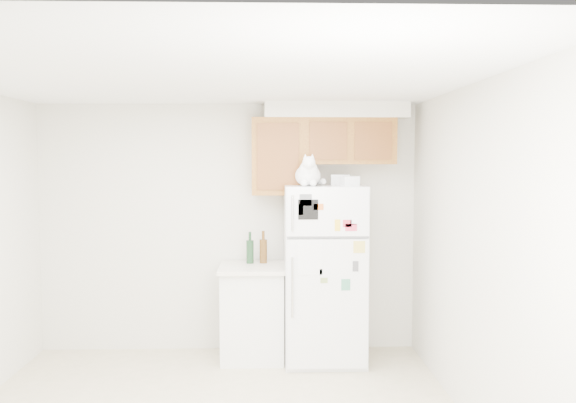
{
  "coord_description": "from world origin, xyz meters",
  "views": [
    {
      "loc": [
        0.42,
        -4.18,
        1.95
      ],
      "look_at": [
        0.59,
        1.55,
        1.55
      ],
      "focal_mm": 38.0,
      "sensor_mm": 36.0,
      "label": 1
    }
  ],
  "objects_px": {
    "base_counter": "(253,312)",
    "bottle_amber": "(263,247)",
    "refrigerator": "(324,273)",
    "cat": "(308,174)",
    "storage_box_front": "(350,181)",
    "bottle_green": "(250,248)",
    "storage_box_back": "(341,180)"
  },
  "relations": [
    {
      "from": "refrigerator",
      "to": "storage_box_front",
      "type": "bearing_deg",
      "value": -33.74
    },
    {
      "from": "refrigerator",
      "to": "bottle_amber",
      "type": "xyz_separation_m",
      "value": [
        -0.59,
        0.21,
        0.23
      ]
    },
    {
      "from": "cat",
      "to": "bottle_green",
      "type": "distance_m",
      "value": 0.97
    },
    {
      "from": "base_counter",
      "to": "storage_box_front",
      "type": "distance_m",
      "value": 1.59
    },
    {
      "from": "cat",
      "to": "storage_box_front",
      "type": "relative_size",
      "value": 2.87
    },
    {
      "from": "refrigerator",
      "to": "base_counter",
      "type": "relative_size",
      "value": 1.85
    },
    {
      "from": "bottle_amber",
      "to": "base_counter",
      "type": "bearing_deg",
      "value": -127.63
    },
    {
      "from": "cat",
      "to": "bottle_amber",
      "type": "distance_m",
      "value": 0.91
    },
    {
      "from": "bottle_green",
      "to": "bottle_amber",
      "type": "xyz_separation_m",
      "value": [
        0.13,
        0.02,
        0.0
      ]
    },
    {
      "from": "refrigerator",
      "to": "cat",
      "type": "distance_m",
      "value": 0.98
    },
    {
      "from": "storage_box_back",
      "to": "bottle_amber",
      "type": "xyz_separation_m",
      "value": [
        -0.76,
        0.11,
        -0.67
      ]
    },
    {
      "from": "storage_box_back",
      "to": "storage_box_front",
      "type": "bearing_deg",
      "value": -63.91
    },
    {
      "from": "storage_box_back",
      "to": "bottle_green",
      "type": "height_order",
      "value": "storage_box_back"
    },
    {
      "from": "base_counter",
      "to": "cat",
      "type": "xyz_separation_m",
      "value": [
        0.53,
        -0.2,
        1.35
      ]
    },
    {
      "from": "refrigerator",
      "to": "cat",
      "type": "relative_size",
      "value": 3.95
    },
    {
      "from": "bottle_amber",
      "to": "storage_box_back",
      "type": "bearing_deg",
      "value": -8.59
    },
    {
      "from": "refrigerator",
      "to": "storage_box_back",
      "type": "height_order",
      "value": "storage_box_back"
    },
    {
      "from": "cat",
      "to": "storage_box_front",
      "type": "height_order",
      "value": "cat"
    },
    {
      "from": "storage_box_front",
      "to": "bottle_green",
      "type": "height_order",
      "value": "storage_box_front"
    },
    {
      "from": "refrigerator",
      "to": "bottle_green",
      "type": "relative_size",
      "value": 5.42
    },
    {
      "from": "storage_box_back",
      "to": "bottle_green",
      "type": "relative_size",
      "value": 0.57
    },
    {
      "from": "base_counter",
      "to": "cat",
      "type": "distance_m",
      "value": 1.46
    },
    {
      "from": "refrigerator",
      "to": "storage_box_front",
      "type": "xyz_separation_m",
      "value": [
        0.22,
        -0.15,
        0.89
      ]
    },
    {
      "from": "bottle_amber",
      "to": "refrigerator",
      "type": "bearing_deg",
      "value": -19.53
    },
    {
      "from": "storage_box_front",
      "to": "bottle_green",
      "type": "relative_size",
      "value": 0.48
    },
    {
      "from": "base_counter",
      "to": "bottle_amber",
      "type": "xyz_separation_m",
      "value": [
        0.1,
        0.13,
        0.62
      ]
    },
    {
      "from": "cat",
      "to": "bottle_amber",
      "type": "xyz_separation_m",
      "value": [
        -0.42,
        0.33,
        -0.73
      ]
    },
    {
      "from": "base_counter",
      "to": "bottle_amber",
      "type": "height_order",
      "value": "bottle_amber"
    },
    {
      "from": "storage_box_back",
      "to": "storage_box_front",
      "type": "xyz_separation_m",
      "value": [
        0.05,
        -0.24,
        -0.01
      ]
    },
    {
      "from": "refrigerator",
      "to": "base_counter",
      "type": "height_order",
      "value": "refrigerator"
    },
    {
      "from": "base_counter",
      "to": "bottle_amber",
      "type": "relative_size",
      "value": 2.88
    },
    {
      "from": "cat",
      "to": "storage_box_front",
      "type": "distance_m",
      "value": 0.39
    }
  ]
}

